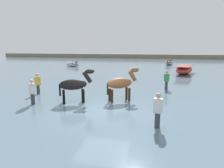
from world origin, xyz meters
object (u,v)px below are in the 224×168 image
object	(u,v)px
person_spectator_far	(32,94)
person_onlooker_right	(166,81)
boat_mid_channel	(184,70)
boat_near_port	(73,65)
boat_far_inshore	(169,63)
person_wading_mid	(38,85)
horse_trailing_black	(75,85)
person_onlooker_left	(158,113)
horse_lead_chestnut	(121,84)

from	to	relation	value
person_spectator_far	person_onlooker_right	bearing A→B (deg)	35.72
boat_mid_channel	person_spectator_far	distance (m)	16.79
boat_mid_channel	boat_near_port	distance (m)	16.19
boat_far_inshore	person_wading_mid	size ratio (longest dim) A/B	1.57
horse_trailing_black	person_onlooker_right	size ratio (longest dim) A/B	1.28
boat_mid_channel	person_onlooker_left	world-z (taller)	person_onlooker_left
person_onlooker_right	horse_lead_chestnut	bearing A→B (deg)	-127.93
person_wading_mid	person_onlooker_right	world-z (taller)	same
boat_mid_channel	boat_near_port	world-z (taller)	boat_near_port
boat_far_inshore	person_onlooker_right	world-z (taller)	person_onlooker_right
boat_far_inshore	boat_mid_channel	bearing A→B (deg)	-86.29
horse_lead_chestnut	boat_near_port	xyz separation A→B (m)	(-10.18, 17.17, -0.69)
person_spectator_far	person_wading_mid	bearing A→B (deg)	116.01
person_onlooker_left	boat_far_inshore	bearing A→B (deg)	84.29
boat_far_inshore	horse_trailing_black	bearing A→B (deg)	-106.26
person_onlooker_left	person_spectator_far	world-z (taller)	same
horse_trailing_black	person_wading_mid	bearing A→B (deg)	157.04
boat_mid_channel	person_onlooker_right	xyz separation A→B (m)	(-2.51, -8.67, 0.11)
boat_mid_channel	horse_lead_chestnut	bearing A→B (deg)	-113.26
boat_near_port	boat_far_inshore	bearing A→B (deg)	20.99
horse_lead_chestnut	person_onlooker_left	bearing A→B (deg)	-60.24
person_onlooker_left	person_wading_mid	bearing A→B (deg)	152.67
boat_far_inshore	person_spectator_far	size ratio (longest dim) A/B	1.57
horse_trailing_black	person_onlooker_left	world-z (taller)	horse_trailing_black
horse_lead_chestnut	person_onlooker_left	xyz separation A→B (m)	(1.91, -3.33, -0.38)
boat_near_port	person_wading_mid	bearing A→B (deg)	-74.09
boat_far_inshore	person_onlooker_right	distance (m)	19.43
person_wading_mid	person_onlooker_left	distance (m)	8.23
horse_lead_chestnut	person_spectator_far	bearing A→B (deg)	-159.56
horse_trailing_black	person_spectator_far	xyz separation A→B (m)	(-2.02, -0.80, -0.37)
horse_lead_chestnut	boat_far_inshore	distance (m)	23.26
boat_mid_channel	boat_far_inshore	bearing A→B (deg)	93.71
horse_lead_chestnut	person_onlooker_left	distance (m)	3.86
boat_mid_channel	boat_near_port	bearing A→B (deg)	161.86
boat_near_port	person_spectator_far	size ratio (longest dim) A/B	1.58
person_onlooker_left	horse_lead_chestnut	bearing A→B (deg)	119.76
boat_mid_channel	boat_far_inshore	size ratio (longest dim) A/B	1.75
boat_far_inshore	person_onlooker_left	world-z (taller)	person_onlooker_left
person_wading_mid	person_onlooker_right	size ratio (longest dim) A/B	1.00
boat_mid_channel	boat_far_inshore	distance (m)	10.70
horse_lead_chestnut	person_onlooker_right	size ratio (longest dim) A/B	1.30
horse_trailing_black	person_wading_mid	size ratio (longest dim) A/B	1.28
person_wading_mid	person_spectator_far	size ratio (longest dim) A/B	1.00
boat_mid_channel	person_wading_mid	size ratio (longest dim) A/B	2.74
person_onlooker_right	person_onlooker_left	bearing A→B (deg)	-96.66
boat_near_port	person_onlooker_right	bearing A→B (deg)	-46.80
boat_near_port	person_onlooker_right	xyz separation A→B (m)	(12.87, -13.71, 0.31)
boat_near_port	person_onlooker_right	distance (m)	18.81
horse_lead_chestnut	boat_mid_channel	size ratio (longest dim) A/B	0.47
horse_lead_chestnut	boat_near_port	world-z (taller)	horse_lead_chestnut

